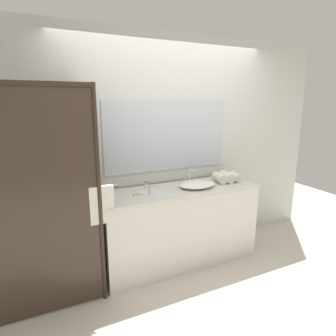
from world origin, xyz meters
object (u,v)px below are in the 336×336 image
(rolled_towel_near_edge, at_px, (235,177))
(rolled_towel_middle, at_px, (227,177))
(sink_basin, at_px, (197,184))
(amenity_bottle_body_wash, at_px, (150,190))
(amenity_bottle_shampoo, at_px, (146,185))
(rolled_towel_far_edge, at_px, (220,178))
(faucet, at_px, (190,179))
(soap_dish, at_px, (138,194))

(rolled_towel_near_edge, height_order, rolled_towel_middle, rolled_towel_middle)
(sink_basin, relative_size, amenity_bottle_body_wash, 4.32)
(amenity_bottle_shampoo, distance_m, rolled_towel_middle, 1.00)
(rolled_towel_middle, distance_m, rolled_towel_far_edge, 0.11)
(amenity_bottle_shampoo, height_order, rolled_towel_far_edge, rolled_towel_far_edge)
(amenity_bottle_body_wash, relative_size, rolled_towel_near_edge, 0.52)
(sink_basin, relative_size, rolled_towel_middle, 1.77)
(faucet, xyz_separation_m, rolled_towel_near_edge, (0.56, -0.13, -0.01))
(amenity_bottle_body_wash, distance_m, rolled_towel_middle, 1.04)
(rolled_towel_near_edge, bearing_deg, soap_dish, -179.45)
(sink_basin, xyz_separation_m, amenity_bottle_shampoo, (-0.54, 0.20, 0.00))
(soap_dish, height_order, rolled_towel_near_edge, rolled_towel_near_edge)
(soap_dish, distance_m, amenity_bottle_shampoo, 0.24)
(amenity_bottle_shampoo, relative_size, amenity_bottle_body_wash, 0.79)
(soap_dish, bearing_deg, rolled_towel_middle, 1.59)
(amenity_bottle_shampoo, bearing_deg, rolled_towel_middle, -8.58)
(rolled_towel_far_edge, bearing_deg, amenity_bottle_body_wash, -175.79)
(soap_dish, relative_size, rolled_towel_middle, 0.41)
(soap_dish, xyz_separation_m, rolled_towel_near_edge, (1.26, 0.01, 0.04))
(sink_basin, bearing_deg, rolled_towel_middle, 7.00)
(faucet, height_order, rolled_towel_middle, faucet)
(amenity_bottle_body_wash, height_order, rolled_towel_middle, rolled_towel_middle)
(faucet, distance_m, amenity_bottle_body_wash, 0.61)
(sink_basin, height_order, rolled_towel_near_edge, rolled_towel_near_edge)
(faucet, relative_size, soap_dish, 1.77)
(sink_basin, distance_m, amenity_bottle_body_wash, 0.59)
(faucet, xyz_separation_m, rolled_towel_far_edge, (0.34, -0.11, -0.00))
(amenity_bottle_shampoo, distance_m, rolled_towel_far_edge, 0.89)
(faucet, xyz_separation_m, rolled_towel_middle, (0.45, -0.11, -0.00))
(amenity_bottle_shampoo, relative_size, rolled_towel_far_edge, 0.37)
(faucet, height_order, soap_dish, faucet)
(faucet, distance_m, soap_dish, 0.71)
(sink_basin, relative_size, rolled_towel_far_edge, 2.03)
(rolled_towel_near_edge, xyz_separation_m, rolled_towel_far_edge, (-0.22, 0.01, 0.01))
(amenity_bottle_body_wash, bearing_deg, rolled_towel_near_edge, 2.82)
(sink_basin, relative_size, amenity_bottle_shampoo, 5.44)
(soap_dish, xyz_separation_m, amenity_bottle_body_wash, (0.11, -0.04, 0.03))
(rolled_towel_near_edge, bearing_deg, amenity_bottle_shampoo, 171.25)
(sink_basin, height_order, soap_dish, sink_basin)
(sink_basin, xyz_separation_m, faucet, (0.00, 0.16, 0.03))
(sink_basin, relative_size, faucet, 2.43)
(rolled_towel_middle, height_order, rolled_towel_far_edge, rolled_towel_middle)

